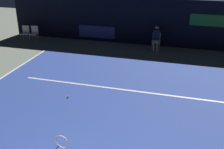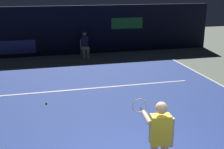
% 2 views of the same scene
% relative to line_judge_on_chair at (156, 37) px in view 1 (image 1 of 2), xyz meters
% --- Properties ---
extents(ground_plane, '(31.52, 31.52, 0.00)m').
position_rel_line_judge_on_chair_xyz_m(ground_plane, '(-0.75, -6.92, -0.69)').
color(ground_plane, gray).
extents(court_surface, '(9.99, 10.20, 0.01)m').
position_rel_line_judge_on_chair_xyz_m(court_surface, '(-0.75, -6.92, -0.68)').
color(court_surface, '#2D479E').
rests_on(court_surface, ground).
extents(line_service, '(7.79, 0.10, 0.01)m').
position_rel_line_judge_on_chair_xyz_m(line_service, '(-0.75, -5.14, -0.67)').
color(line_service, white).
rests_on(line_service, court_surface).
extents(back_wall, '(16.27, 0.33, 2.60)m').
position_rel_line_judge_on_chair_xyz_m(back_wall, '(-0.75, 0.86, 0.61)').
color(back_wall, black).
rests_on(back_wall, ground).
extents(line_judge_on_chair, '(0.45, 0.54, 1.32)m').
position_rel_line_judge_on_chair_xyz_m(line_judge_on_chair, '(0.00, 0.00, 0.00)').
color(line_judge_on_chair, white).
rests_on(line_judge_on_chair, ground).
extents(courtside_chair_near, '(0.48, 0.46, 0.88)m').
position_rel_line_judge_on_chair_xyz_m(courtside_chair_near, '(-7.13, -0.31, -0.18)').
color(courtside_chair_near, white).
rests_on(courtside_chair_near, ground).
extents(courtside_chair_far, '(0.49, 0.47, 0.88)m').
position_rel_line_judge_on_chair_xyz_m(courtside_chair_far, '(-7.69, -0.38, -0.18)').
color(courtside_chair_far, white).
rests_on(courtside_chair_far, ground).
extents(tennis_ball, '(0.07, 0.07, 0.07)m').
position_rel_line_judge_on_chair_xyz_m(tennis_ball, '(-2.32, -6.28, -0.64)').
color(tennis_ball, '#CCE033').
rests_on(tennis_ball, court_surface).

